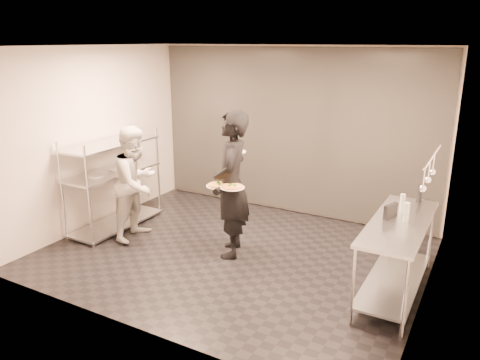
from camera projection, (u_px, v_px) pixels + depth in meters
The scene contains 13 objects.
room_shell at pixel (271, 141), 7.12m from camera, with size 5.00×4.00×2.80m.
pass_rack at pixel (113, 180), 7.31m from camera, with size 0.60×1.60×1.50m.
prep_counter at pixel (397, 245), 5.34m from camera, with size 0.60×1.80×0.92m.
utensil_rail at pixel (430, 170), 4.96m from camera, with size 0.07×1.20×0.31m.
waiter at pixel (231, 185), 6.28m from camera, with size 0.73×0.48×2.00m, color black.
chef at pixel (136, 183), 6.89m from camera, with size 0.82×0.64×1.70m, color beige.
pizza_plate_near at pixel (218, 185), 6.20m from camera, with size 0.32×0.32×0.05m.
pizza_plate_far at pixel (232, 187), 6.05m from camera, with size 0.32×0.32×0.05m.
salad_plate at pixel (236, 150), 6.46m from camera, with size 0.27×0.27×0.07m.
pos_monitor at pixel (391, 211), 5.33m from camera, with size 0.05×0.23×0.16m, color black.
bottle_green at pixel (402, 203), 5.53m from camera, with size 0.06×0.06×0.21m, color #909C8F.
bottle_clear at pixel (406, 212), 5.22m from camera, with size 0.07×0.07×0.22m, color #909C8F.
bottle_dark at pixel (420, 193), 5.86m from camera, with size 0.06×0.06×0.21m, color black.
Camera 1 is at (2.98, -5.16, 2.88)m, focal length 35.00 mm.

